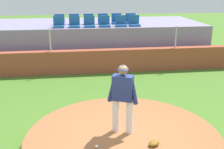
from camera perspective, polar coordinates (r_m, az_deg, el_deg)
The scene contains 21 objects.
ground_plane at distance 7.10m, azimuth 2.25°, elevation -13.43°, with size 60.00×60.00×0.00m, color #477325.
pitchers_mound at distance 7.05m, azimuth 2.26°, elevation -12.80°, with size 4.76×4.76×0.18m, color #9A5E38.
pitcher at distance 6.72m, azimuth 2.19°, elevation -3.88°, with size 0.74×0.43×1.75m.
baseball at distance 6.51m, azimuth -3.14°, elevation -14.32°, with size 0.07×0.07×0.07m, color white.
fielding_glove at distance 6.65m, azimuth 8.49°, elevation -13.56°, with size 0.30×0.20×0.11m, color brown.
brick_barrier at distance 12.23m, azimuth -2.36°, elevation 2.76°, with size 12.58×0.40×0.99m, color #A04832.
fence_post_left at distance 12.01m, azimuth -12.42°, elevation 6.82°, with size 0.06×0.06×0.95m, color silver.
fence_post_right at distance 12.75m, azimuth 12.79°, elevation 7.43°, with size 0.06×0.06×0.95m, color silver.
bleacher_platform at distance 14.91m, azimuth -3.42°, elevation 7.09°, with size 10.71×4.34×1.80m, color gray.
stadium_chair_0 at distance 13.12m, azimuth -10.72°, elevation 10.00°, with size 0.48×0.44×0.50m.
stadium_chair_1 at distance 13.07m, azimuth -7.59°, elevation 10.12°, with size 0.48×0.44×0.50m.
stadium_chair_2 at distance 13.07m, azimuth -4.57°, elevation 10.22°, with size 0.48×0.44×0.50m.
stadium_chair_3 at distance 13.13m, azimuth -1.51°, elevation 10.30°, with size 0.48×0.44×0.50m.
stadium_chair_4 at distance 13.25m, azimuth 1.79°, elevation 10.37°, with size 0.48×0.44×0.50m.
stadium_chair_5 at distance 13.40m, azimuth 4.54°, elevation 10.41°, with size 0.48×0.44×0.50m.
stadium_chair_6 at distance 13.99m, azimuth -10.57°, elevation 10.49°, with size 0.48×0.44×0.50m.
stadium_chair_7 at distance 13.98m, azimuth -7.66°, elevation 10.62°, with size 0.48×0.44×0.50m.
stadium_chair_8 at distance 13.99m, azimuth -4.72°, elevation 10.72°, with size 0.48×0.44×0.50m.
stadium_chair_9 at distance 14.05m, azimuth -1.82°, elevation 10.80°, with size 0.48×0.44×0.50m.
stadium_chair_10 at distance 14.15m, azimuth 0.94°, elevation 10.86°, with size 0.48×0.44×0.50m.
stadium_chair_11 at distance 14.23m, azimuth 3.82°, elevation 10.86°, with size 0.48×0.44×0.50m.
Camera 1 is at (-1.08, -5.97, 3.69)m, focal length 45.22 mm.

